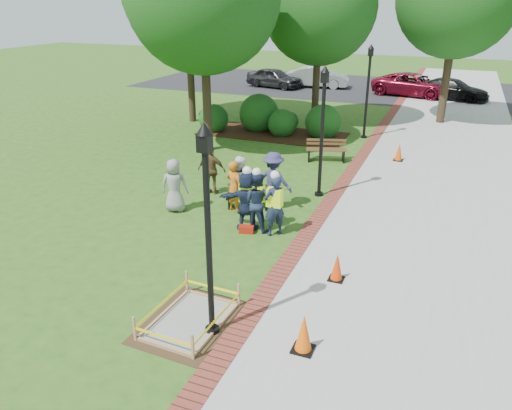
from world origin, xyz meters
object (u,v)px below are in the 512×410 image
at_px(bench_near, 248,201).
at_px(cone_front, 304,334).
at_px(hivis_worker_b, 275,204).
at_px(hivis_worker_c, 257,200).
at_px(wet_concrete_pad, 190,313).
at_px(hivis_worker_a, 247,199).
at_px(lamp_near, 208,219).

xyz_separation_m(bench_near, cone_front, (3.65, -6.01, 0.16)).
bearing_deg(hivis_worker_b, hivis_worker_c, 169.11).
height_order(wet_concrete_pad, bench_near, bench_near).
bearing_deg(cone_front, hivis_worker_c, 121.23).
height_order(bench_near, hivis_worker_a, hivis_worker_a).
height_order(hivis_worker_a, hivis_worker_b, hivis_worker_b).
xyz_separation_m(bench_near, hivis_worker_a, (0.58, -1.44, 0.70)).
relative_size(lamp_near, hivis_worker_b, 2.26).
distance_m(wet_concrete_pad, cone_front, 2.42).
relative_size(wet_concrete_pad, lamp_near, 0.56).
distance_m(hivis_worker_a, hivis_worker_b, 0.84).
height_order(cone_front, hivis_worker_c, hivis_worker_c).
distance_m(cone_front, hivis_worker_a, 5.53).
height_order(wet_concrete_pad, hivis_worker_c, hivis_worker_c).
bearing_deg(wet_concrete_pad, bench_near, 101.57).
xyz_separation_m(cone_front, lamp_near, (-1.85, -0.12, 2.09)).
relative_size(bench_near, lamp_near, 0.33).
bearing_deg(bench_near, cone_front, -58.73).
relative_size(bench_near, hivis_worker_b, 0.75).
xyz_separation_m(wet_concrete_pad, hivis_worker_b, (0.19, 4.52, 0.70)).
bearing_deg(wet_concrete_pad, hivis_worker_c, 94.74).
relative_size(hivis_worker_a, hivis_worker_b, 1.00).
distance_m(cone_front, lamp_near, 2.80).
bearing_deg(hivis_worker_b, lamp_near, -85.40).
relative_size(lamp_near, hivis_worker_a, 2.26).
xyz_separation_m(wet_concrete_pad, hivis_worker_a, (-0.65, 4.58, 0.70)).
bearing_deg(lamp_near, hivis_worker_c, 101.29).
xyz_separation_m(hivis_worker_b, hivis_worker_c, (-0.57, 0.11, -0.01)).
distance_m(lamp_near, hivis_worker_c, 5.08).
relative_size(wet_concrete_pad, bench_near, 1.68).
distance_m(wet_concrete_pad, hivis_worker_b, 4.58).
bearing_deg(cone_front, bench_near, 121.27).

